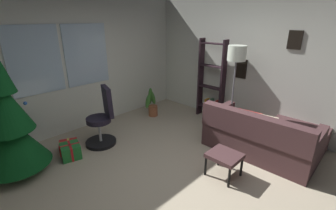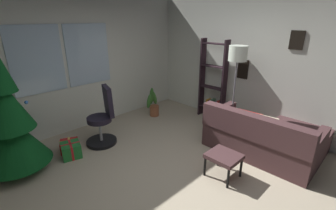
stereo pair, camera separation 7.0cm
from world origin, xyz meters
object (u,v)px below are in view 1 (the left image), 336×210
object	(u,v)px
gift_box_green	(71,151)
gift_box_red	(69,147)
potted_plant	(152,105)
bookshelf	(212,84)
footstool	(224,157)
holiday_tree	(8,123)
office_chair	(102,122)
floor_lamp	(236,61)
couch	(267,136)

from	to	relation	value
gift_box_green	gift_box_red	bearing A→B (deg)	74.41
potted_plant	bookshelf	bearing A→B (deg)	-49.80
footstool	gift_box_green	bearing A→B (deg)	122.83
holiday_tree	office_chair	xyz separation A→B (m)	(1.39, -0.13, -0.40)
holiday_tree	floor_lamp	bearing A→B (deg)	-24.83
gift_box_green	office_chair	world-z (taller)	office_chair
gift_box_red	bookshelf	bearing A→B (deg)	-16.26
couch	gift_box_green	distance (m)	3.39
footstool	floor_lamp	world-z (taller)	floor_lamp
holiday_tree	floor_lamp	xyz separation A→B (m)	(3.45, -1.59, 0.65)
floor_lamp	holiday_tree	bearing A→B (deg)	155.17
gift_box_green	bookshelf	distance (m)	3.23
couch	holiday_tree	world-z (taller)	holiday_tree
bookshelf	floor_lamp	bearing A→B (deg)	-116.23
footstool	bookshelf	size ratio (longest dim) A/B	0.25
couch	bookshelf	distance (m)	1.78
floor_lamp	footstool	bearing A→B (deg)	-153.23
floor_lamp	potted_plant	bearing A→B (deg)	106.33
couch	gift_box_red	xyz separation A→B (m)	(-2.44, 2.48, -0.19)
gift_box_green	office_chair	size ratio (longest dim) A/B	0.35
office_chair	floor_lamp	bearing A→B (deg)	-35.44
bookshelf	office_chair	bearing A→B (deg)	163.41
holiday_tree	gift_box_green	bearing A→B (deg)	-12.02
footstool	gift_box_red	xyz separation A→B (m)	(-1.31, 2.30, -0.22)
couch	bookshelf	xyz separation A→B (m)	(0.59, 1.60, 0.53)
floor_lamp	potted_plant	size ratio (longest dim) A/B	2.50
holiday_tree	floor_lamp	size ratio (longest dim) A/B	1.42
gift_box_green	bookshelf	size ratio (longest dim) A/B	0.21
footstool	bookshelf	xyz separation A→B (m)	(1.71, 1.42, 0.50)
office_chair	potted_plant	xyz separation A→B (m)	(1.53, 0.34, -0.15)
holiday_tree	floor_lamp	distance (m)	3.85
gift_box_green	bookshelf	bearing A→B (deg)	-12.74
floor_lamp	gift_box_red	bearing A→B (deg)	148.58
footstool	gift_box_green	world-z (taller)	footstool
footstool	holiday_tree	distance (m)	3.14
office_chair	potted_plant	size ratio (longest dim) A/B	1.55
office_chair	bookshelf	bearing A→B (deg)	-16.59
gift_box_red	potted_plant	world-z (taller)	potted_plant
floor_lamp	gift_box_green	bearing A→B (deg)	152.06
gift_box_red	bookshelf	xyz separation A→B (m)	(3.02, -0.88, 0.72)
gift_box_red	bookshelf	distance (m)	3.23
footstool	gift_box_green	distance (m)	2.53
holiday_tree	gift_box_green	size ratio (longest dim) A/B	6.46
gift_box_green	bookshelf	world-z (taller)	bookshelf
gift_box_green	floor_lamp	size ratio (longest dim) A/B	0.22
couch	gift_box_red	world-z (taller)	couch
bookshelf	gift_box_red	bearing A→B (deg)	163.74
couch	gift_box_green	bearing A→B (deg)	137.35
potted_plant	holiday_tree	bearing A→B (deg)	-175.99
footstool	gift_box_red	world-z (taller)	footstool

